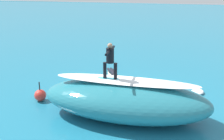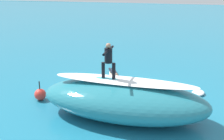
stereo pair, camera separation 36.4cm
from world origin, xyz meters
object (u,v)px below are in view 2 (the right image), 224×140
surfboard_riding (108,79)px  surfer_paddling (114,73)px  buoy_marker (40,94)px  surfboard_paddling (114,76)px  surfer_riding (108,58)px

surfboard_riding → surfer_paddling: bearing=-78.7°
buoy_marker → surfer_paddling: bearing=-120.4°
surfboard_paddling → surfer_paddling: size_ratio=1.35×
surfer_riding → surfboard_paddling: size_ratio=0.64×
surfer_paddling → buoy_marker: buoy_marker is taller
surfer_riding → buoy_marker: size_ratio=1.54×
surfboard_riding → surfer_riding: (-0.00, -0.00, 0.91)m
surfboard_riding → surfer_riding: size_ratio=1.27×
surfer_riding → surfboard_paddling: bearing=-79.1°
surfer_riding → buoy_marker: 4.36m
surfboard_paddling → buoy_marker: 4.93m
surfboard_paddling → surfer_riding: bearing=-14.2°
surfer_riding → surfboard_paddling: surfer_riding is taller
surfboard_paddling → buoy_marker: bearing=-58.7°
surfer_riding → surfer_paddling: surfer_riding is taller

